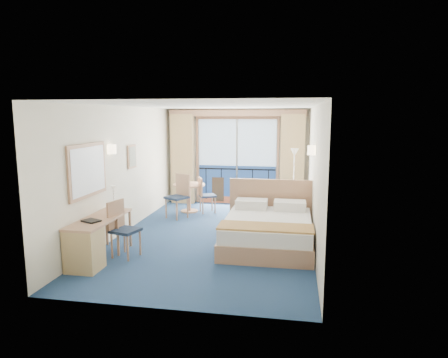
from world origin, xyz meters
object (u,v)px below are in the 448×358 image
(desk, at_px, (88,244))
(nightstand, at_px, (300,215))
(table_chair_a, at_px, (204,193))
(table_chair_b, at_px, (179,193))
(bed, at_px, (268,230))
(desk_chair, at_px, (121,225))
(armchair, at_px, (294,203))
(floor_lamp, at_px, (294,164))
(round_table, at_px, (189,191))

(desk, bearing_deg, nightstand, 41.35)
(table_chair_a, relative_size, table_chair_b, 0.86)
(desk, height_order, table_chair_a, table_chair_a)
(bed, xyz_separation_m, desk_chair, (-2.55, -1.04, 0.25))
(bed, bearing_deg, desk, -149.89)
(desk_chair, height_order, table_chair_a, desk_chair)
(armchair, relative_size, desk, 0.47)
(armchair, xyz_separation_m, table_chair_a, (-2.31, 0.03, 0.19))
(armchair, xyz_separation_m, table_chair_b, (-2.81, -0.56, 0.27))
(floor_lamp, relative_size, table_chair_b, 1.55)
(floor_lamp, height_order, table_chair_b, floor_lamp)
(nightstand, bearing_deg, table_chair_b, 171.64)
(armchair, xyz_separation_m, desk, (-3.35, -4.05, 0.07))
(armchair, height_order, round_table, round_table)
(nightstand, relative_size, round_table, 0.71)
(nightstand, distance_m, table_chair_a, 2.65)
(bed, height_order, round_table, bed)
(bed, xyz_separation_m, nightstand, (0.61, 1.40, -0.03))
(desk, xyz_separation_m, round_table, (0.63, 4.11, 0.15))
(round_table, bearing_deg, desk, -98.69)
(floor_lamp, height_order, round_table, floor_lamp)
(desk_chair, distance_m, table_chair_a, 3.53)
(desk, bearing_deg, desk_chair, 63.14)
(bed, relative_size, desk, 1.38)
(desk_chair, bearing_deg, round_table, 9.76)
(armchair, bearing_deg, table_chair_a, -52.90)
(desk, height_order, round_table, same)
(armchair, relative_size, desk_chair, 0.73)
(desk, bearing_deg, round_table, 81.31)
(armchair, distance_m, round_table, 2.73)
(desk_chair, xyz_separation_m, table_chair_a, (0.73, 3.46, -0.05))
(armchair, height_order, table_chair_a, table_chair_a)
(floor_lamp, xyz_separation_m, round_table, (-2.70, -0.47, -0.70))
(desk_chair, bearing_deg, desk, 168.02)
(floor_lamp, relative_size, table_chair_a, 1.80)
(desk, relative_size, round_table, 1.92)
(table_chair_b, bearing_deg, bed, -9.17)
(floor_lamp, relative_size, desk_chair, 1.65)
(nightstand, bearing_deg, armchair, 97.16)
(round_table, bearing_deg, table_chair_b, -97.68)
(nightstand, distance_m, desk_chair, 4.00)
(desk_chair, distance_m, table_chair_b, 2.88)
(bed, relative_size, nightstand, 3.72)
(floor_lamp, distance_m, table_chair_a, 2.45)
(desk_chair, bearing_deg, table_chair_b, 10.32)
(round_table, bearing_deg, floor_lamp, 9.82)
(desk, bearing_deg, floor_lamp, 54.00)
(round_table, xyz_separation_m, table_chair_a, (0.42, -0.03, -0.04))
(bed, height_order, table_chair_a, bed)
(armchair, bearing_deg, desk, -1.81)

